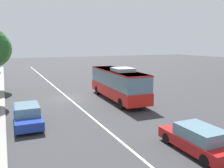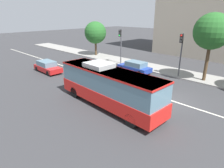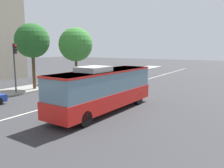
% 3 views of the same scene
% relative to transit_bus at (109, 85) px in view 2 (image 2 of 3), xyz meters
% --- Properties ---
extents(ground_plane, '(160.00, 160.00, 0.00)m').
position_rel_transit_bus_xyz_m(ground_plane, '(2.85, 4.52, -1.81)').
color(ground_plane, '#333335').
extents(sidewalk_kerb, '(80.00, 3.90, 0.14)m').
position_rel_transit_bus_xyz_m(sidewalk_kerb, '(2.85, 12.72, -1.74)').
color(sidewalk_kerb, gray).
rests_on(sidewalk_kerb, ground_plane).
extents(lane_centre_line, '(76.00, 0.16, 0.01)m').
position_rel_transit_bus_xyz_m(lane_centre_line, '(2.85, 4.52, -1.80)').
color(lane_centre_line, silver).
rests_on(lane_centre_line, ground_plane).
extents(transit_bus, '(10.09, 2.90, 3.46)m').
position_rel_transit_bus_xyz_m(transit_bus, '(0.00, 0.00, 0.00)').
color(transit_bus, red).
rests_on(transit_bus, ground_plane).
extents(sedan_blue, '(4.53, 1.89, 1.46)m').
position_rel_transit_bus_xyz_m(sedan_blue, '(-4.46, 9.32, -1.09)').
color(sedan_blue, '#1E3899').
rests_on(sedan_blue, ground_plane).
extents(sedan_red, '(4.51, 1.85, 1.46)m').
position_rel_transit_bus_xyz_m(sedan_red, '(-12.78, 1.38, -1.09)').
color(sedan_red, '#B21919').
rests_on(sedan_red, ground_plane).
extents(traffic_light_near_corner, '(0.33, 0.62, 5.20)m').
position_rel_transit_bus_xyz_m(traffic_light_near_corner, '(-8.68, 11.16, 1.75)').
color(traffic_light_near_corner, '#47474C').
rests_on(traffic_light_near_corner, ground_plane).
extents(traffic_light_mid_block, '(0.34, 0.62, 5.20)m').
position_rel_transit_bus_xyz_m(traffic_light_mid_block, '(0.63, 11.20, 1.75)').
color(traffic_light_mid_block, '#47474C').
rests_on(traffic_light_mid_block, ground_plane).
extents(street_tree_kerbside_centre, '(3.81, 3.81, 7.44)m').
position_rel_transit_bus_xyz_m(street_tree_kerbside_centre, '(3.44, 11.89, 3.70)').
color(street_tree_kerbside_centre, '#4C3823').
rests_on(street_tree_kerbside_centre, ground_plane).
extents(street_tree_kerbside_right, '(3.86, 3.86, 6.08)m').
position_rel_transit_bus_xyz_m(street_tree_kerbside_right, '(-16.20, 12.87, 2.32)').
color(street_tree_kerbside_right, '#4C3823').
rests_on(street_tree_kerbside_right, ground_plane).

